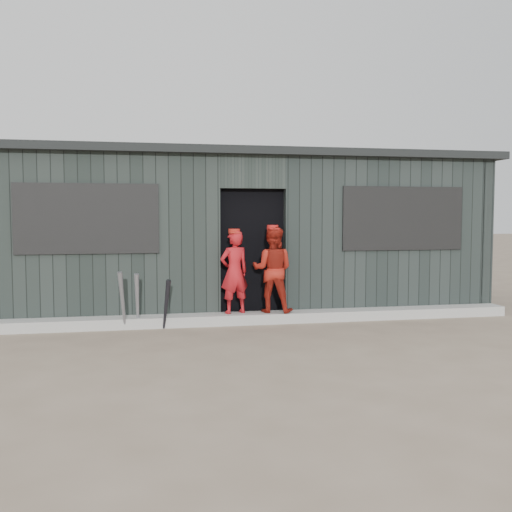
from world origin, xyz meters
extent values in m
plane|color=#756250|center=(0.00, 0.00, 0.00)|extent=(80.00, 80.00, 0.00)
cube|color=#979792|center=(0.00, 1.82, 0.07)|extent=(8.00, 0.36, 0.15)
cone|color=gray|center=(-1.72, 1.65, 0.40)|extent=(0.08, 0.29, 0.80)
cone|color=slate|center=(-1.92, 1.57, 0.42)|extent=(0.14, 0.30, 0.84)
cone|color=black|center=(-1.32, 1.58, 0.35)|extent=(0.16, 0.23, 0.71)
imported|color=#AC151B|center=(-0.31, 1.87, 0.76)|extent=(0.51, 0.41, 1.23)
imported|color=maroon|center=(0.26, 1.86, 0.79)|extent=(0.75, 0.67, 1.28)
imported|color=#A9A9A9|center=(0.62, 2.45, 0.57)|extent=(0.60, 0.43, 1.14)
cube|color=black|center=(0.00, 3.50, 1.20)|extent=(7.60, 2.70, 2.20)
cube|color=#252C29|center=(-2.25, 2.10, 1.25)|extent=(3.50, 0.20, 2.50)
cube|color=#252C2A|center=(2.25, 2.10, 1.25)|extent=(3.50, 0.20, 2.50)
cube|color=#28302D|center=(0.00, 2.10, 2.25)|extent=(1.00, 0.20, 0.50)
cube|color=#282F2C|center=(-3.90, 3.50, 1.25)|extent=(0.20, 3.00, 2.50)
cube|color=#2C3431|center=(3.90, 3.50, 1.25)|extent=(0.20, 3.00, 2.50)
cube|color=#28302D|center=(0.00, 4.90, 1.25)|extent=(8.00, 0.20, 2.50)
cube|color=black|center=(0.00, 3.50, 2.56)|extent=(8.30, 3.30, 0.12)
cube|color=black|center=(-2.40, 1.98, 1.55)|extent=(2.00, 0.04, 1.00)
cube|color=black|center=(2.40, 1.98, 1.55)|extent=(2.00, 0.04, 1.00)
cube|color=black|center=(-0.35, 2.57, 1.35)|extent=(0.20, 0.20, 0.93)
cube|color=black|center=(-0.03, 2.45, 1.30)|extent=(0.26, 0.23, 0.95)
camera|label=1|loc=(-1.60, -6.40, 1.58)|focal=40.00mm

